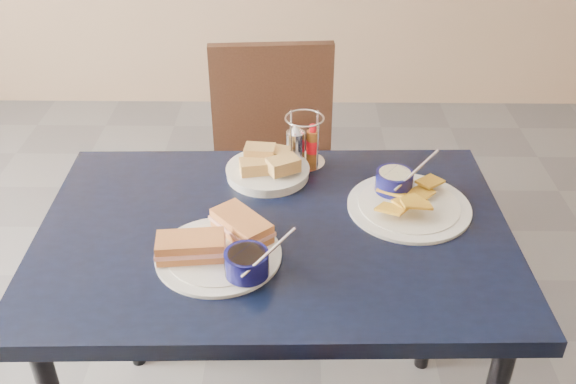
{
  "coord_description": "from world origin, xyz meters",
  "views": [
    {
      "loc": [
        -0.09,
        -0.92,
        1.6
      ],
      "look_at": [
        -0.1,
        0.28,
        0.82
      ],
      "focal_mm": 40.0,
      "sensor_mm": 36.0,
      "label": 1
    }
  ],
  "objects_px": {
    "chair_far": "(276,159)",
    "bread_basket": "(268,168)",
    "sandwich_plate": "(223,247)",
    "plantain_plate": "(404,197)",
    "condiment_caddy": "(302,144)",
    "dining_table": "(275,255)"
  },
  "relations": [
    {
      "from": "dining_table",
      "to": "sandwich_plate",
      "type": "height_order",
      "value": "sandwich_plate"
    },
    {
      "from": "sandwich_plate",
      "to": "condiment_caddy",
      "type": "relative_size",
      "value": 2.19
    },
    {
      "from": "sandwich_plate",
      "to": "plantain_plate",
      "type": "height_order",
      "value": "same"
    },
    {
      "from": "chair_far",
      "to": "bread_basket",
      "type": "xyz_separation_m",
      "value": [
        -0.0,
        -0.52,
        0.27
      ]
    },
    {
      "from": "condiment_caddy",
      "to": "bread_basket",
      "type": "bearing_deg",
      "value": -142.35
    },
    {
      "from": "plantain_plate",
      "to": "condiment_caddy",
      "type": "xyz_separation_m",
      "value": [
        -0.24,
        0.19,
        0.04
      ]
    },
    {
      "from": "sandwich_plate",
      "to": "condiment_caddy",
      "type": "xyz_separation_m",
      "value": [
        0.17,
        0.39,
        0.03
      ]
    },
    {
      "from": "dining_table",
      "to": "chair_far",
      "type": "distance_m",
      "value": 0.76
    },
    {
      "from": "bread_basket",
      "to": "sandwich_plate",
      "type": "bearing_deg",
      "value": -103.96
    },
    {
      "from": "plantain_plate",
      "to": "condiment_caddy",
      "type": "relative_size",
      "value": 2.12
    },
    {
      "from": "plantain_plate",
      "to": "bread_basket",
      "type": "bearing_deg",
      "value": 159.95
    },
    {
      "from": "bread_basket",
      "to": "condiment_caddy",
      "type": "height_order",
      "value": "condiment_caddy"
    },
    {
      "from": "dining_table",
      "to": "plantain_plate",
      "type": "height_order",
      "value": "plantain_plate"
    },
    {
      "from": "sandwich_plate",
      "to": "plantain_plate",
      "type": "distance_m",
      "value": 0.46
    },
    {
      "from": "dining_table",
      "to": "condiment_caddy",
      "type": "xyz_separation_m",
      "value": [
        0.06,
        0.29,
        0.13
      ]
    },
    {
      "from": "sandwich_plate",
      "to": "bread_basket",
      "type": "relative_size",
      "value": 1.44
    },
    {
      "from": "dining_table",
      "to": "condiment_caddy",
      "type": "relative_size",
      "value": 7.9
    },
    {
      "from": "plantain_plate",
      "to": "condiment_caddy",
      "type": "distance_m",
      "value": 0.31
    },
    {
      "from": "dining_table",
      "to": "chair_far",
      "type": "relative_size",
      "value": 1.23
    },
    {
      "from": "chair_far",
      "to": "bread_basket",
      "type": "relative_size",
      "value": 4.22
    },
    {
      "from": "condiment_caddy",
      "to": "dining_table",
      "type": "bearing_deg",
      "value": -102.37
    },
    {
      "from": "chair_far",
      "to": "sandwich_plate",
      "type": "relative_size",
      "value": 2.93
    }
  ]
}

